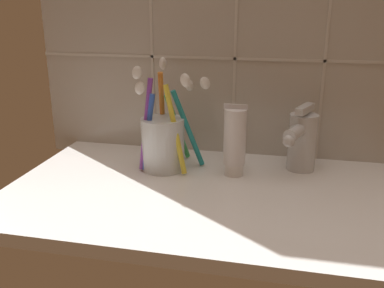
# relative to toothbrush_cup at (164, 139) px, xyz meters

# --- Properties ---
(sink_counter) EXTENTS (0.64, 0.38, 0.02)m
(sink_counter) POSITION_rel_toothbrush_cup_xyz_m (0.09, -0.07, -0.06)
(sink_counter) COLOR white
(sink_counter) RESTS_ON ground
(tile_wall_backsplash) EXTENTS (0.74, 0.02, 0.54)m
(tile_wall_backsplash) POSITION_rel_toothbrush_cup_xyz_m (0.09, 0.12, 0.19)
(tile_wall_backsplash) COLOR #B7B2A8
(tile_wall_backsplash) RESTS_ON ground
(toothbrush_cup) EXTENTS (0.13, 0.12, 0.19)m
(toothbrush_cup) POSITION_rel_toothbrush_cup_xyz_m (0.00, 0.00, 0.00)
(toothbrush_cup) COLOR silver
(toothbrush_cup) RESTS_ON sink_counter
(toothpaste_tube) EXTENTS (0.04, 0.04, 0.12)m
(toothpaste_tube) POSITION_rel_toothbrush_cup_xyz_m (0.12, -0.00, 0.01)
(toothpaste_tube) COLOR white
(toothpaste_tube) RESTS_ON sink_counter
(sink_faucet) EXTENTS (0.06, 0.10, 0.12)m
(sink_faucet) POSITION_rel_toothbrush_cup_xyz_m (0.23, 0.04, 0.00)
(sink_faucet) COLOR silver
(sink_faucet) RESTS_ON sink_counter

